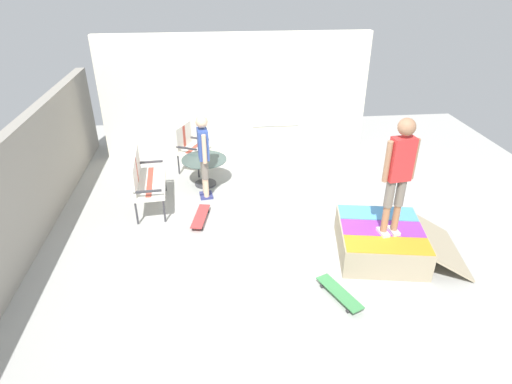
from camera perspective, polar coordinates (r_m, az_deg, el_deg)
The scene contains 11 objects.
ground_plane at distance 7.18m, azimuth 3.47°, elevation -6.69°, with size 12.00×12.00×0.10m, color #A8A8A3.
back_wall_cinderblock at distance 7.21m, azimuth -29.46°, elevation -1.19°, with size 9.00×0.20×1.91m.
house_facade at distance 9.97m, azimuth -2.60°, elevation 12.69°, with size 0.23×6.00×2.73m.
skate_ramp at distance 7.00m, azimuth 16.44°, elevation -6.21°, with size 1.62×2.08×0.47m.
patio_bench at distance 8.02m, azimuth -14.81°, elevation 1.89°, with size 1.29×0.64×1.02m.
patio_chair_near_house at distance 9.34m, azimuth -9.00°, elevation 6.36°, with size 0.80×0.76×1.02m.
patio_table at distance 8.73m, azimuth -6.86°, elevation 3.39°, with size 0.90×0.90×0.57m.
person_watching at distance 8.03m, azimuth -7.00°, elevation 5.32°, with size 0.48×0.27×1.64m.
person_skater at distance 6.26m, azimuth 18.52°, elevation 2.92°, with size 0.27×0.48×1.80m.
skateboard_by_bench at distance 7.65m, azimuth -7.38°, elevation -3.25°, with size 0.82×0.35×0.10m.
skateboard_spare at distance 6.11m, azimuth 11.02°, elevation -13.03°, with size 0.81×0.50×0.10m.
Camera 1 is at (-5.77, 1.03, 4.10)m, focal length 30.08 mm.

